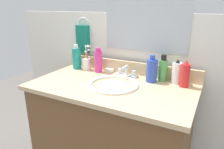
{
  "coord_description": "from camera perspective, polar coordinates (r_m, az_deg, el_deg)",
  "views": [
    {
      "loc": [
        0.57,
        -1.09,
        1.35
      ],
      "look_at": [
        0.0,
        0.0,
        0.94
      ],
      "focal_mm": 33.39,
      "sensor_mm": 36.0,
      "label": 1
    }
  ],
  "objects": [
    {
      "name": "soap_bar",
      "position": [
        1.57,
        -0.77,
        1.14
      ],
      "size": [
        0.06,
        0.04,
        0.02
      ],
      "primitive_type": "cube",
      "color": "white",
      "rests_on": "countertop"
    },
    {
      "name": "bottle_shampoo_blue",
      "position": [
        1.38,
        10.81,
        1.15
      ],
      "size": [
        0.07,
        0.07,
        0.18
      ],
      "color": "#2D4CB2",
      "rests_on": "countertop"
    },
    {
      "name": "countertop",
      "position": [
        1.33,
        -0.16,
        -3.41
      ],
      "size": [
        1.03,
        0.57,
        0.03
      ],
      "primitive_type": "cube",
      "color": "#D1B284",
      "rests_on": "vanity_cabinet"
    },
    {
      "name": "bottle_soap_pink",
      "position": [
        1.56,
        -3.81,
        3.75
      ],
      "size": [
        0.06,
        0.06,
        0.18
      ],
      "color": "#D8338C",
      "rests_on": "countertop"
    },
    {
      "name": "bottle_spray_red",
      "position": [
        1.34,
        19.34,
        -0.04
      ],
      "size": [
        0.05,
        0.05,
        0.17
      ],
      "color": "red",
      "rests_on": "countertop"
    },
    {
      "name": "cup_white_ceramic",
      "position": [
        1.63,
        -7.0,
        3.08
      ],
      "size": [
        0.06,
        0.07,
        0.2
      ],
      "color": "white",
      "rests_on": "countertop"
    },
    {
      "name": "back_wall",
      "position": [
        1.69,
        5.16,
        -6.15
      ],
      "size": [
        2.13,
        0.04,
        1.3
      ],
      "primitive_type": "cube",
      "color": "silver",
      "rests_on": "ground_plane"
    },
    {
      "name": "hand_towel",
      "position": [
        1.72,
        -8.01,
        9.57
      ],
      "size": [
        0.11,
        0.04,
        0.22
      ],
      "primitive_type": "cube",
      "color": "#147260"
    },
    {
      "name": "mirror_panel",
      "position": [
        1.48,
        9.33,
        17.05
      ],
      "size": [
        0.6,
        0.01,
        0.56
      ],
      "primitive_type": "cube",
      "color": "#B2BCC6"
    },
    {
      "name": "backsplash",
      "position": [
        1.54,
        4.55,
        1.98
      ],
      "size": [
        1.03,
        0.02,
        0.09
      ],
      "primitive_type": "cube",
      "color": "#D1B284",
      "rests_on": "countertop"
    },
    {
      "name": "bottle_toner_green",
      "position": [
        1.41,
        13.76,
        1.39
      ],
      "size": [
        0.06,
        0.06,
        0.18
      ],
      "color": "#4C9E4C",
      "rests_on": "countertop"
    },
    {
      "name": "bottle_mouthwash_teal",
      "position": [
        1.67,
        -9.68,
        4.47
      ],
      "size": [
        0.07,
        0.07,
        0.19
      ],
      "color": "teal",
      "rests_on": "countertop"
    },
    {
      "name": "vanity_cabinet",
      "position": [
        1.54,
        -0.15,
        -18.58
      ],
      "size": [
        0.99,
        0.52,
        0.84
      ],
      "primitive_type": "cube",
      "color": "brown",
      "rests_on": "ground_plane"
    },
    {
      "name": "faucet",
      "position": [
        1.48,
        3.91,
        0.56
      ],
      "size": [
        0.16,
        0.1,
        0.08
      ],
      "color": "silver",
      "rests_on": "countertop"
    },
    {
      "name": "towel_ring",
      "position": [
        1.72,
        -7.84,
        13.61
      ],
      "size": [
        0.1,
        0.01,
        0.1
      ],
      "primitive_type": "torus",
      "rotation": [
        1.57,
        0.0,
        0.0
      ],
      "color": "silver"
    },
    {
      "name": "bottle_lotion_white",
      "position": [
        1.4,
        17.31,
        0.52
      ],
      "size": [
        0.06,
        0.06,
        0.16
      ],
      "color": "white",
      "rests_on": "countertop"
    },
    {
      "name": "sink_basin",
      "position": [
        1.33,
        0.46,
        -4.09
      ],
      "size": [
        0.32,
        0.32,
        0.11
      ],
      "color": "white",
      "rests_on": "countertop"
    }
  ]
}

